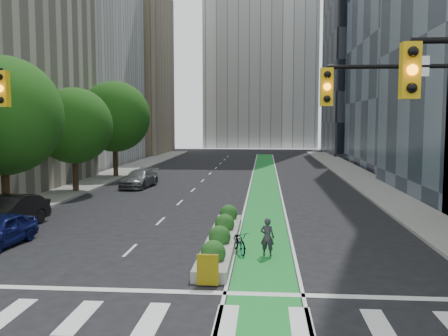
% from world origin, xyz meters
% --- Properties ---
extents(ground, '(160.00, 160.00, 0.00)m').
position_xyz_m(ground, '(0.00, 0.00, 0.00)').
color(ground, black).
rests_on(ground, ground).
extents(sidewalk_left, '(3.60, 90.00, 0.15)m').
position_xyz_m(sidewalk_left, '(-11.80, 25.00, 0.07)').
color(sidewalk_left, gray).
rests_on(sidewalk_left, ground).
extents(sidewalk_right, '(3.60, 90.00, 0.15)m').
position_xyz_m(sidewalk_right, '(11.80, 25.00, 0.07)').
color(sidewalk_right, gray).
rests_on(sidewalk_right, ground).
extents(bike_lane_paint, '(2.20, 70.00, 0.01)m').
position_xyz_m(bike_lane_paint, '(3.00, 30.00, 0.01)').
color(bike_lane_paint, '#18852C').
rests_on(bike_lane_paint, ground).
extents(building_tan_far, '(14.00, 16.00, 26.00)m').
position_xyz_m(building_tan_far, '(-20.00, 66.00, 13.00)').
color(building_tan_far, tan).
rests_on(building_tan_far, ground).
extents(building_dark_end, '(14.00, 18.00, 28.00)m').
position_xyz_m(building_dark_end, '(20.00, 68.00, 14.00)').
color(building_dark_end, black).
rests_on(building_dark_end, ground).
extents(tree_mid, '(6.40, 6.40, 8.78)m').
position_xyz_m(tree_mid, '(-11.00, 12.00, 5.57)').
color(tree_mid, black).
rests_on(tree_mid, ground).
extents(tree_midfar, '(5.60, 5.60, 7.76)m').
position_xyz_m(tree_midfar, '(-11.00, 22.00, 4.95)').
color(tree_midfar, black).
rests_on(tree_midfar, ground).
extents(tree_far, '(6.60, 6.60, 9.00)m').
position_xyz_m(tree_far, '(-11.00, 32.00, 5.69)').
color(tree_far, black).
rests_on(tree_far, ground).
extents(median_planter, '(1.20, 10.26, 1.10)m').
position_xyz_m(median_planter, '(1.20, 7.04, 0.37)').
color(median_planter, gray).
rests_on(median_planter, ground).
extents(bicycle, '(1.10, 1.80, 0.89)m').
position_xyz_m(bicycle, '(2.00, 6.06, 0.45)').
color(bicycle, gray).
rests_on(bicycle, ground).
extents(cyclist, '(0.62, 0.48, 1.52)m').
position_xyz_m(cyclist, '(3.12, 5.59, 0.76)').
color(cyclist, '#302D36').
rests_on(cyclist, ground).
extents(parked_car_left_near, '(1.95, 4.11, 1.36)m').
position_xyz_m(parked_car_left_near, '(-8.16, 6.18, 0.68)').
color(parked_car_left_near, '#0C124D').
rests_on(parked_car_left_near, ground).
extents(parked_car_left_mid, '(2.23, 5.14, 1.64)m').
position_xyz_m(parked_car_left_mid, '(-9.50, 9.41, 0.82)').
color(parked_car_left_mid, black).
rests_on(parked_car_left_mid, ground).
extents(parked_car_left_far, '(2.52, 5.04, 1.41)m').
position_xyz_m(parked_car_left_far, '(-7.00, 25.16, 0.70)').
color(parked_car_left_far, '#585A5D').
rests_on(parked_car_left_far, ground).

